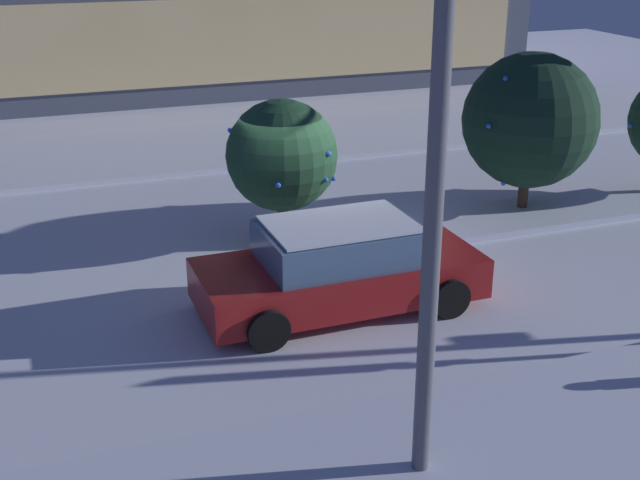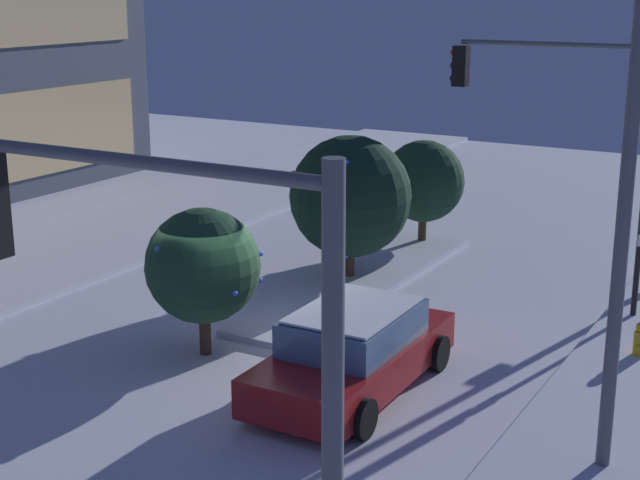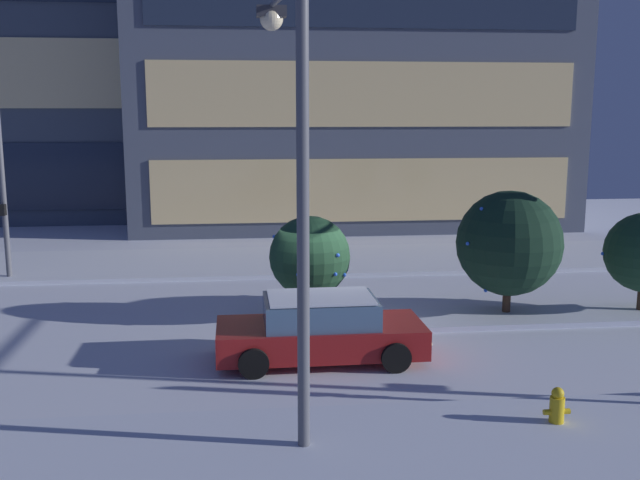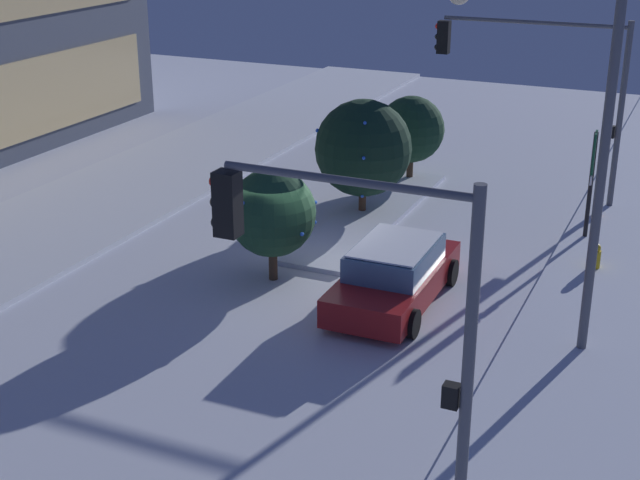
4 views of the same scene
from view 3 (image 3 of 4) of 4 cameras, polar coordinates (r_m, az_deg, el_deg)
ground at (r=19.07m, az=0.59°, el=-6.81°), size 52.00×52.00×0.00m
curb_strip_near at (r=11.60m, az=5.48°, el=-18.13°), size 52.00×5.20×0.14m
curb_strip_far at (r=26.90m, az=-1.41°, el=-1.66°), size 52.00×5.20×0.14m
median_strip at (r=20.21m, az=14.55°, el=-5.96°), size 9.00×1.80×0.14m
office_tower_secondary at (r=43.05m, az=-19.35°, el=15.22°), size 10.70×11.27×19.62m
car_near at (r=16.34m, az=0.03°, el=-7.12°), size 4.76×2.17×1.49m
street_lamp_arched at (r=12.00m, az=-2.22°, el=7.52°), size 0.71×3.27×7.65m
fire_hydrant at (r=13.70m, az=18.23°, el=-12.60°), size 0.48×0.26×0.78m
decorated_tree_left_of_median at (r=20.12m, az=14.74°, el=-0.25°), size 2.85×2.86×3.48m
decorated_tree_right_of_median at (r=19.19m, az=-0.81°, el=-1.32°), size 2.17×2.17×2.84m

